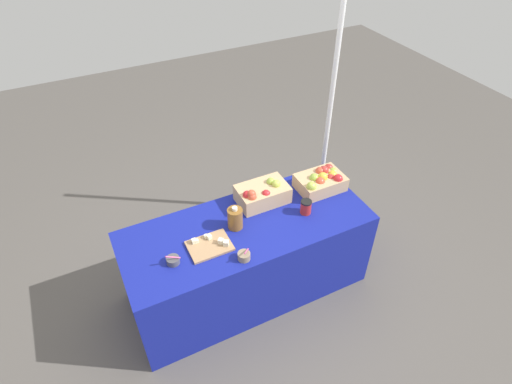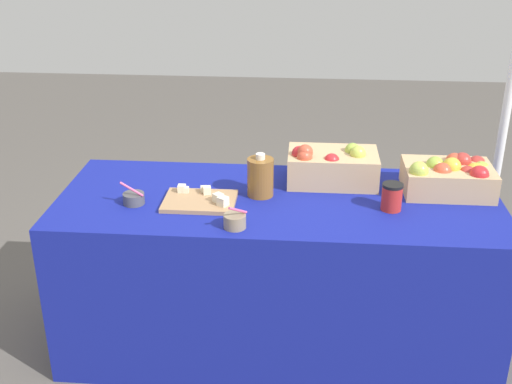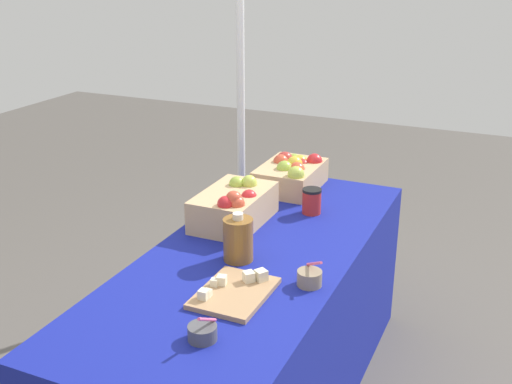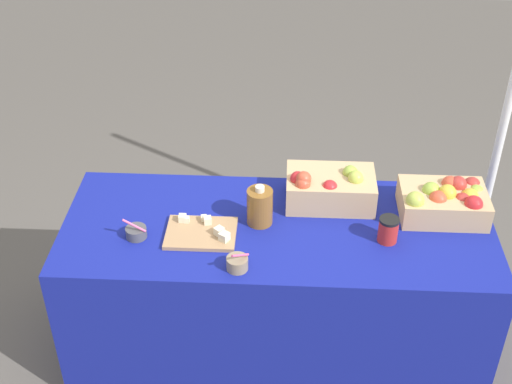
# 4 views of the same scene
# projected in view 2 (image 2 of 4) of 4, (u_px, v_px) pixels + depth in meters

# --- Properties ---
(ground_plane) EXTENTS (10.00, 10.00, 0.00)m
(ground_plane) POSITION_uv_depth(u_px,v_px,m) (276.00, 339.00, 3.09)
(ground_plane) COLOR #56514C
(table) EXTENTS (1.90, 0.76, 0.74)m
(table) POSITION_uv_depth(u_px,v_px,m) (277.00, 272.00, 2.94)
(table) COLOR navy
(table) RESTS_ON ground_plane
(apple_crate_left) EXTENTS (0.38, 0.27, 0.17)m
(apple_crate_left) POSITION_uv_depth(u_px,v_px,m) (451.00, 176.00, 2.81)
(apple_crate_left) COLOR tan
(apple_crate_left) RESTS_ON table
(apple_crate_middle) EXTENTS (0.40, 0.25, 0.20)m
(apple_crate_middle) POSITION_uv_depth(u_px,v_px,m) (332.00, 166.00, 2.91)
(apple_crate_middle) COLOR tan
(apple_crate_middle) RESTS_ON table
(cutting_board_front) EXTENTS (0.30, 0.22, 0.06)m
(cutting_board_front) POSITION_uv_depth(u_px,v_px,m) (201.00, 200.00, 2.73)
(cutting_board_front) COLOR tan
(cutting_board_front) RESTS_ON table
(sample_bowl_near) EXTENTS (0.10, 0.09, 0.11)m
(sample_bowl_near) POSITION_uv_depth(u_px,v_px,m) (134.00, 198.00, 2.72)
(sample_bowl_near) COLOR #4C4C51
(sample_bowl_near) RESTS_ON table
(sample_bowl_mid) EXTENTS (0.09, 0.10, 0.11)m
(sample_bowl_mid) POSITION_uv_depth(u_px,v_px,m) (235.00, 221.00, 2.52)
(sample_bowl_mid) COLOR gray
(sample_bowl_mid) RESTS_ON table
(cider_jug) EXTENTS (0.11, 0.11, 0.19)m
(cider_jug) POSITION_uv_depth(u_px,v_px,m) (260.00, 177.00, 2.78)
(cider_jug) COLOR brown
(cider_jug) RESTS_ON table
(coffee_cup) EXTENTS (0.09, 0.09, 0.12)m
(coffee_cup) POSITION_uv_depth(u_px,v_px,m) (392.00, 197.00, 2.66)
(coffee_cup) COLOR red
(coffee_cup) RESTS_ON table
(tent_pole) EXTENTS (0.04, 0.04, 2.29)m
(tent_pole) POSITION_uv_depth(u_px,v_px,m) (512.00, 78.00, 3.05)
(tent_pole) COLOR white
(tent_pole) RESTS_ON ground_plane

